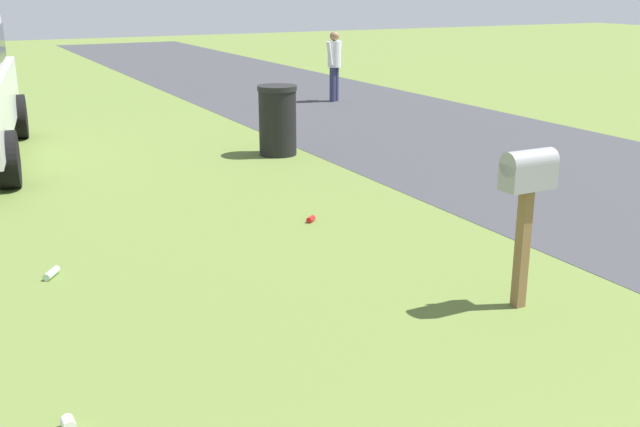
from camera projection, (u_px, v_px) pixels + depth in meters
The scene contains 6 objects.
mailbox at pixel (528, 184), 5.93m from camera, with size 0.22×0.45×1.33m.
trash_bin at pixel (278, 120), 11.65m from camera, with size 0.61×0.61×1.09m.
pedestrian at pixel (334, 62), 16.94m from camera, with size 0.30×0.51×1.57m.
litter_cup_midfield_b at pixel (68, 423), 4.49m from camera, with size 0.08×0.08×0.10m, color white.
litter_bottle_by_mailbox at pixel (51, 273), 6.84m from camera, with size 0.07×0.07×0.22m, color #B2D8BF.
litter_can_far_scatter at pixel (311, 219), 8.44m from camera, with size 0.07×0.07×0.12m, color red.
Camera 1 is at (0.55, 2.77, 2.57)m, focal length 41.91 mm.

